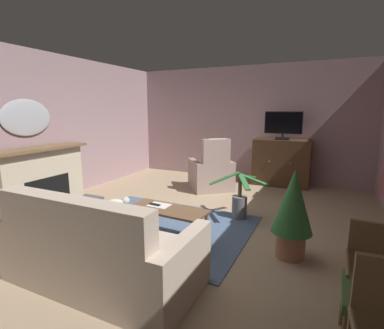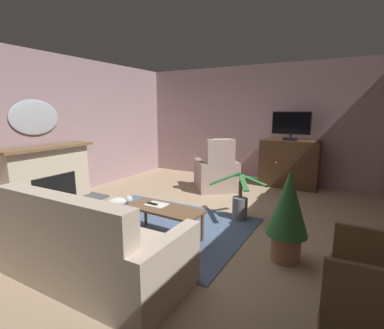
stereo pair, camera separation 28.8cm
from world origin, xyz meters
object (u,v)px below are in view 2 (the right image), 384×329
(side_chair_nearest_door, at_px, (364,295))
(television, at_px, (291,125))
(potted_plant_small_fern_corner, at_px, (240,204))
(folded_newspaper, at_px, (157,204))
(cat, at_px, (119,202))
(sofa_floral, at_px, (90,251))
(potted_plant_tall_palm_by_window, at_px, (288,211))
(tv_cabinet, at_px, (289,165))
(fireplace, at_px, (49,177))
(tv_remote, at_px, (152,204))
(coffee_table, at_px, (164,212))
(armchair_facing_sofa, at_px, (217,174))
(wall_mirror_oval, at_px, (35,117))

(side_chair_nearest_door, bearing_deg, television, 106.78)
(television, distance_m, potted_plant_small_fern_corner, 2.69)
(folded_newspaper, height_order, cat, folded_newspaper)
(folded_newspaper, height_order, potted_plant_small_fern_corner, potted_plant_small_fern_corner)
(sofa_floral, distance_m, potted_plant_tall_palm_by_window, 2.21)
(tv_cabinet, distance_m, television, 0.90)
(fireplace, xyz_separation_m, potted_plant_tall_palm_by_window, (4.23, 0.07, 0.08))
(tv_remote, relative_size, sofa_floral, 0.09)
(tv_cabinet, height_order, tv_remote, tv_cabinet)
(potted_plant_small_fern_corner, relative_size, potted_plant_tall_palm_by_window, 0.83)
(fireplace, xyz_separation_m, folded_newspaper, (2.48, -0.07, -0.08))
(television, height_order, coffee_table, television)
(tv_cabinet, height_order, side_chair_nearest_door, tv_cabinet)
(coffee_table, distance_m, potted_plant_tall_palm_by_window, 1.61)
(television, xyz_separation_m, side_chair_nearest_door, (1.36, -4.51, -0.91))
(armchair_facing_sofa, height_order, side_chair_nearest_door, armchair_facing_sofa)
(television, height_order, armchair_facing_sofa, television)
(fireplace, height_order, coffee_table, fireplace)
(fireplace, relative_size, tv_cabinet, 1.39)
(wall_mirror_oval, height_order, potted_plant_tall_palm_by_window, wall_mirror_oval)
(fireplace, relative_size, side_chair_nearest_door, 1.90)
(folded_newspaper, bearing_deg, potted_plant_tall_palm_by_window, 4.91)
(wall_mirror_oval, bearing_deg, tv_remote, -2.14)
(fireplace, relative_size, cat, 3.06)
(tv_remote, bearing_deg, cat, -20.97)
(wall_mirror_oval, distance_m, folded_newspaper, 2.97)
(armchair_facing_sofa, bearing_deg, wall_mirror_oval, -135.87)
(folded_newspaper, bearing_deg, armchair_facing_sofa, 94.83)
(cat, bearing_deg, sofa_floral, -53.59)
(tv_cabinet, xyz_separation_m, tv_remote, (-1.18, -3.58, -0.07))
(wall_mirror_oval, distance_m, potted_plant_tall_palm_by_window, 4.59)
(cat, bearing_deg, wall_mirror_oval, -160.84)
(potted_plant_small_fern_corner, bearing_deg, sofa_floral, -108.26)
(armchair_facing_sofa, bearing_deg, side_chair_nearest_door, -52.61)
(coffee_table, height_order, potted_plant_tall_palm_by_window, potted_plant_tall_palm_by_window)
(wall_mirror_oval, bearing_deg, armchair_facing_sofa, 44.13)
(tv_remote, distance_m, potted_plant_small_fern_corner, 1.45)
(wall_mirror_oval, height_order, tv_cabinet, wall_mirror_oval)
(tv_cabinet, distance_m, armchair_facing_sofa, 1.70)
(potted_plant_small_fern_corner, relative_size, cat, 1.57)
(coffee_table, height_order, tv_remote, tv_remote)
(sofa_floral, bearing_deg, coffee_table, 85.23)
(coffee_table, height_order, side_chair_nearest_door, side_chair_nearest_door)
(television, bearing_deg, side_chair_nearest_door, -73.22)
(armchair_facing_sofa, distance_m, potted_plant_tall_palm_by_window, 3.09)
(fireplace, xyz_separation_m, side_chair_nearest_door, (4.97, -1.08, -0.02))
(television, relative_size, coffee_table, 0.73)
(wall_mirror_oval, relative_size, coffee_table, 0.84)
(folded_newspaper, height_order, potted_plant_tall_palm_by_window, potted_plant_tall_palm_by_window)
(fireplace, distance_m, television, 5.06)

